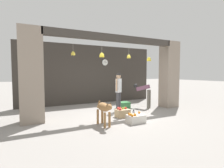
{
  "coord_description": "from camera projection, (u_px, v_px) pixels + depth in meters",
  "views": [
    {
      "loc": [
        -3.1,
        -5.69,
        1.57
      ],
      "look_at": [
        0.0,
        0.42,
        1.13
      ],
      "focal_mm": 28.0,
      "sensor_mm": 36.0,
      "label": 1
    }
  ],
  "objects": [
    {
      "name": "wall_clock",
      "position": [
        105.0,
        62.0,
        9.24
      ],
      "size": [
        0.34,
        0.03,
        0.34
      ],
      "color": "black"
    },
    {
      "name": "produce_box_green",
      "position": [
        123.0,
        105.0,
        7.75
      ],
      "size": [
        0.53,
        0.38,
        0.28
      ],
      "primitive_type": "cube",
      "color": "#387A42",
      "rests_on": "ground_plane"
    },
    {
      "name": "shop_back_wall",
      "position": [
        91.0,
        74.0,
        9.0
      ],
      "size": [
        7.08,
        0.12,
        2.98
      ],
      "primitive_type": "cube",
      "color": "#38332D",
      "rests_on": "ground_plane"
    },
    {
      "name": "shop_pillar_left",
      "position": [
        31.0,
        75.0,
        5.44
      ],
      "size": [
        0.7,
        0.6,
        2.98
      ],
      "primitive_type": "cube",
      "color": "gray",
      "rests_on": "ground_plane"
    },
    {
      "name": "ground_plane",
      "position": [
        117.0,
        115.0,
        6.57
      ],
      "size": [
        60.0,
        60.0,
        0.0
      ],
      "primitive_type": "plane",
      "color": "gray"
    },
    {
      "name": "storefront_awning",
      "position": [
        116.0,
        39.0,
        6.5
      ],
      "size": [
        5.18,
        0.27,
        0.94
      ],
      "color": "#3D3833"
    },
    {
      "name": "fruit_crate_oranges",
      "position": [
        136.0,
        119.0,
        5.48
      ],
      "size": [
        0.55,
        0.36,
        0.33
      ],
      "color": "silver",
      "rests_on": "ground_plane"
    },
    {
      "name": "shopkeeper",
      "position": [
        119.0,
        89.0,
        7.21
      ],
      "size": [
        0.32,
        0.29,
        1.55
      ],
      "rotation": [
        0.0,
        0.0,
        3.56
      ],
      "color": "#424247",
      "rests_on": "ground_plane"
    },
    {
      "name": "fruit_crate_apples",
      "position": [
        122.0,
        113.0,
        6.2
      ],
      "size": [
        0.47,
        0.35,
        0.35
      ],
      "color": "tan",
      "rests_on": "ground_plane"
    },
    {
      "name": "shop_pillar_right",
      "position": [
        169.0,
        75.0,
        8.05
      ],
      "size": [
        0.7,
        0.6,
        2.98
      ],
      "primitive_type": "cube",
      "color": "gray",
      "rests_on": "ground_plane"
    },
    {
      "name": "dog",
      "position": [
        104.0,
        109.0,
        5.14
      ],
      "size": [
        0.28,
        0.91,
        0.74
      ],
      "rotation": [
        0.0,
        0.0,
        -1.53
      ],
      "color": "#9E7042",
      "rests_on": "ground_plane"
    },
    {
      "name": "worker_stooping",
      "position": [
        144.0,
        92.0,
        7.86
      ],
      "size": [
        0.53,
        0.77,
        1.07
      ],
      "rotation": [
        0.0,
        0.0,
        0.49
      ],
      "color": "#6B665B",
      "rests_on": "ground_plane"
    },
    {
      "name": "water_bottle",
      "position": [
        134.0,
        114.0,
        6.18
      ],
      "size": [
        0.07,
        0.07,
        0.26
      ],
      "color": "silver",
      "rests_on": "ground_plane"
    }
  ]
}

